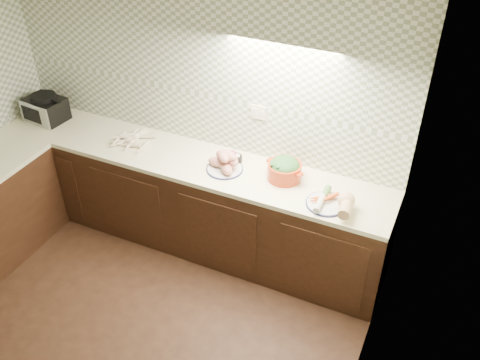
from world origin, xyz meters
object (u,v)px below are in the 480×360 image
at_px(toaster_oven, 45,108).
at_px(parsnip_pile, 131,140).
at_px(dutch_oven, 285,169).
at_px(sweet_potato_plate, 226,162).
at_px(veg_plate, 336,201).
at_px(onion_bowl, 234,158).

xyz_separation_m(toaster_oven, parsnip_pile, (0.96, -0.02, -0.09)).
distance_m(toaster_oven, dutch_oven, 2.39).
height_order(parsnip_pile, sweet_potato_plate, sweet_potato_plate).
height_order(toaster_oven, parsnip_pile, toaster_oven).
height_order(toaster_oven, dutch_oven, toaster_oven).
bearing_deg(toaster_oven, veg_plate, 3.24).
distance_m(parsnip_pile, veg_plate, 1.91).
relative_size(parsnip_pile, sweet_potato_plate, 1.19).
distance_m(parsnip_pile, dutch_oven, 1.43).
relative_size(sweet_potato_plate, veg_plate, 0.84).
bearing_deg(veg_plate, sweet_potato_plate, 174.54).
bearing_deg(dutch_oven, sweet_potato_plate, -151.31).
height_order(toaster_oven, sweet_potato_plate, toaster_oven).
distance_m(onion_bowl, dutch_oven, 0.48).
bearing_deg(sweet_potato_plate, dutch_oven, 9.74).
bearing_deg(onion_bowl, veg_plate, -13.29).
bearing_deg(sweet_potato_plate, parsnip_pile, 178.71).
xyz_separation_m(onion_bowl, dutch_oven, (0.47, -0.05, 0.05)).
bearing_deg(parsnip_pile, veg_plate, -3.41).
distance_m(toaster_oven, onion_bowl, 1.92).
bearing_deg(parsnip_pile, toaster_oven, 178.91).
xyz_separation_m(parsnip_pile, veg_plate, (1.91, -0.11, 0.02)).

